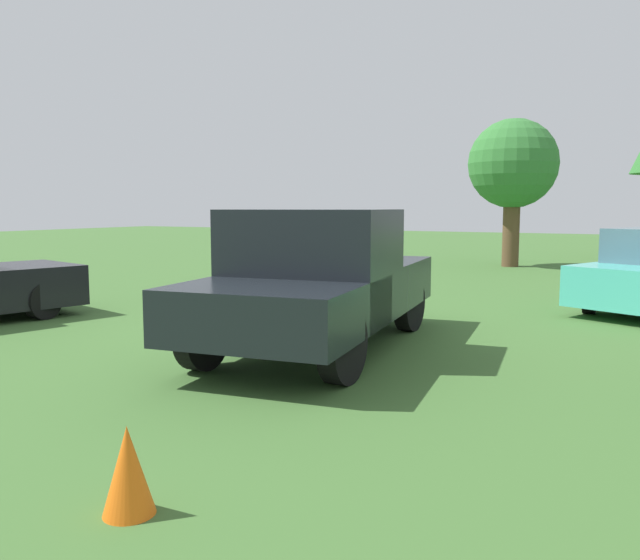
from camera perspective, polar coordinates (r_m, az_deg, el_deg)
ground_plane at (r=9.07m, az=-2.03°, el=-5.28°), size 80.00×80.00×0.00m
pickup_truck at (r=8.28m, az=-0.31°, el=0.22°), size 5.10×2.59×1.82m
tree_back_left at (r=20.94m, az=16.74°, el=9.70°), size 2.73×2.73×4.55m
traffic_cone at (r=4.19m, az=-16.65°, el=-15.84°), size 0.32×0.32×0.55m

